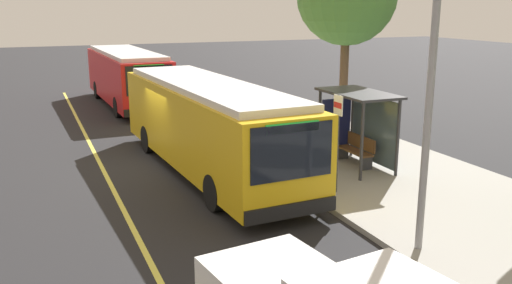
# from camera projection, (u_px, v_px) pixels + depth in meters

# --- Properties ---
(ground_plane) EXTENTS (120.00, 120.00, 0.00)m
(ground_plane) POSITION_uv_depth(u_px,v_px,m) (169.00, 163.00, 19.11)
(ground_plane) COLOR #232326
(sidewalk_curb) EXTENTS (44.00, 6.40, 0.15)m
(sidewalk_curb) POSITION_uv_depth(u_px,v_px,m) (321.00, 145.00, 21.33)
(sidewalk_curb) COLOR gray
(sidewalk_curb) RESTS_ON ground_plane
(lane_stripe_center) EXTENTS (36.00, 0.14, 0.01)m
(lane_stripe_center) POSITION_uv_depth(u_px,v_px,m) (104.00, 170.00, 18.29)
(lane_stripe_center) COLOR #E0D64C
(lane_stripe_center) RESTS_ON ground_plane
(transit_bus_main) EXTENTS (11.11, 3.18, 2.95)m
(transit_bus_main) POSITION_uv_depth(u_px,v_px,m) (209.00, 123.00, 17.79)
(transit_bus_main) COLOR gold
(transit_bus_main) RESTS_ON ground_plane
(transit_bus_second) EXTENTS (10.23, 2.91, 2.95)m
(transit_bus_second) POSITION_uv_depth(u_px,v_px,m) (127.00, 76.00, 29.75)
(transit_bus_second) COLOR red
(transit_bus_second) RESTS_ON ground_plane
(bus_shelter) EXTENTS (2.90, 1.60, 2.48)m
(bus_shelter) POSITION_uv_depth(u_px,v_px,m) (359.00, 113.00, 18.01)
(bus_shelter) COLOR #333338
(bus_shelter) RESTS_ON sidewalk_curb
(waiting_bench) EXTENTS (1.60, 0.48, 0.95)m
(waiting_bench) POSITION_uv_depth(u_px,v_px,m) (357.00, 150.00, 18.42)
(waiting_bench) COLOR brown
(waiting_bench) RESTS_ON sidewalk_curb
(route_sign_post) EXTENTS (0.44, 0.08, 2.80)m
(route_sign_post) POSITION_uv_depth(u_px,v_px,m) (338.00, 130.00, 15.35)
(route_sign_post) COLOR #333338
(route_sign_post) RESTS_ON sidewalk_curb
(utility_pole) EXTENTS (0.16, 0.16, 6.40)m
(utility_pole) POSITION_uv_depth(u_px,v_px,m) (429.00, 104.00, 11.36)
(utility_pole) COLOR gray
(utility_pole) RESTS_ON sidewalk_curb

